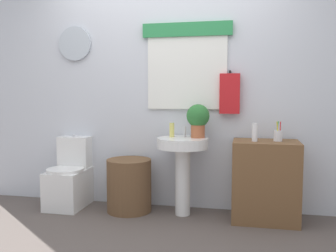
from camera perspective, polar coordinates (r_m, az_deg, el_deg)
name	(u,v)px	position (r m, az deg, el deg)	size (l,w,h in m)	color
ground_plane	(137,247)	(3.05, -4.83, -18.21)	(8.00, 8.00, 0.00)	#564C47
back_wall	(168,84)	(3.91, -0.05, 6.56)	(4.40, 0.18, 2.60)	silver
toilet	(70,180)	(4.11, -14.98, -8.02)	(0.38, 0.51, 0.75)	white
laundry_hamper	(129,185)	(3.83, -6.04, -9.11)	(0.45, 0.45, 0.54)	brown
pedestal_sink	(183,157)	(3.63, 2.30, -4.89)	(0.50, 0.50, 0.77)	white
faucet	(185,132)	(3.72, 2.63, -0.88)	(0.03, 0.03, 0.10)	silver
wooden_cabinet	(265,181)	(3.63, 14.83, -8.23)	(0.61, 0.44, 0.76)	brown
soap_bottle	(172,130)	(3.67, 0.60, -0.62)	(0.05, 0.05, 0.14)	#DBD166
potted_plant	(198,118)	(3.63, 4.67, 1.19)	(0.23, 0.23, 0.33)	#AD5B38
lotion_bottle	(255,132)	(3.51, 13.29, -0.96)	(0.05, 0.05, 0.17)	white
toothbrush_cup	(278,135)	(3.58, 16.67, -1.41)	(0.08, 0.08, 0.19)	silver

